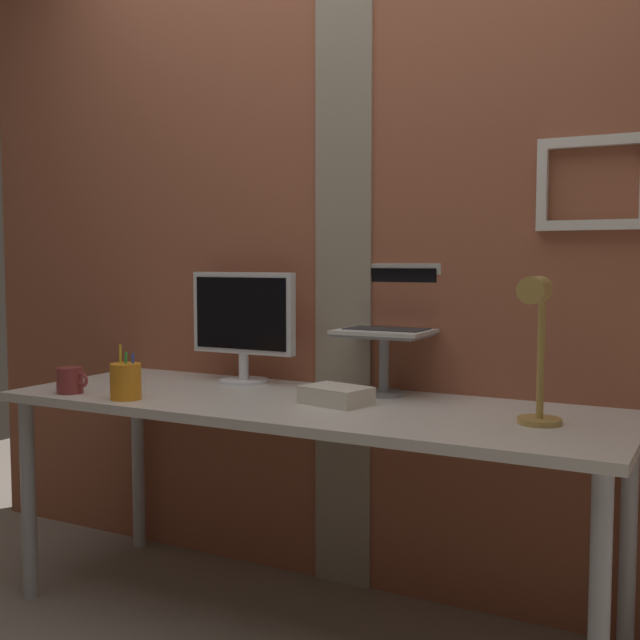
% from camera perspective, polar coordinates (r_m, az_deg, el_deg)
% --- Properties ---
extents(ground_plane, '(6.00, 6.00, 0.00)m').
position_cam_1_polar(ground_plane, '(2.71, -0.54, -21.13)').
color(ground_plane, gray).
extents(brick_wall_back, '(3.54, 0.16, 2.45)m').
position_cam_1_polar(brick_wall_back, '(2.78, 3.16, 5.58)').
color(brick_wall_back, '#9E563D').
rests_on(brick_wall_back, ground_plane).
extents(desk, '(1.99, 0.68, 0.72)m').
position_cam_1_polar(desk, '(2.48, -1.09, -7.49)').
color(desk, silver).
rests_on(desk, ground_plane).
extents(monitor, '(0.42, 0.18, 0.40)m').
position_cam_1_polar(monitor, '(2.82, -5.65, 0.05)').
color(monitor, white).
rests_on(monitor, desk).
extents(laptop_stand, '(0.28, 0.22, 0.20)m').
position_cam_1_polar(laptop_stand, '(2.57, 4.71, -2.45)').
color(laptop_stand, gray).
rests_on(laptop_stand, desk).
extents(laptop, '(0.30, 0.27, 0.23)m').
position_cam_1_polar(laptop, '(2.62, 5.29, 0.47)').
color(laptop, silver).
rests_on(laptop, laptop_stand).
extents(desk_lamp, '(0.12, 0.20, 0.40)m').
position_cam_1_polar(desk_lamp, '(2.13, 15.60, -0.97)').
color(desk_lamp, tan).
rests_on(desk_lamp, desk).
extents(pen_cup, '(0.10, 0.10, 0.18)m').
position_cam_1_polar(pen_cup, '(2.57, -14.03, -4.37)').
color(pen_cup, orange).
rests_on(pen_cup, desk).
extents(coffee_mug, '(0.12, 0.09, 0.09)m').
position_cam_1_polar(coffee_mug, '(2.74, -17.80, -4.22)').
color(coffee_mug, maroon).
rests_on(coffee_mug, desk).
extents(paper_clutter_stack, '(0.23, 0.18, 0.06)m').
position_cam_1_polar(paper_clutter_stack, '(2.41, 1.20, -5.53)').
color(paper_clutter_stack, silver).
rests_on(paper_clutter_stack, desk).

